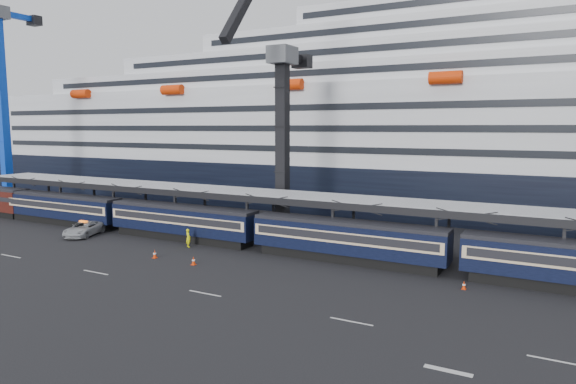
% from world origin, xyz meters
% --- Properties ---
extents(ground, '(260.00, 260.00, 0.00)m').
position_xyz_m(ground, '(0.00, 0.00, 0.00)').
color(ground, black).
rests_on(ground, ground).
extents(lane_markings, '(111.00, 4.27, 0.02)m').
position_xyz_m(lane_markings, '(8.15, -5.23, 0.01)').
color(lane_markings, beige).
rests_on(lane_markings, ground).
extents(train, '(133.05, 3.00, 4.05)m').
position_xyz_m(train, '(-4.65, 10.00, 2.20)').
color(train, black).
rests_on(train, ground).
extents(canopy, '(130.00, 6.25, 5.53)m').
position_xyz_m(canopy, '(0.00, 14.00, 5.25)').
color(canopy, '#95979C').
rests_on(canopy, ground).
extents(cruise_ship, '(214.09, 28.84, 34.00)m').
position_xyz_m(cruise_ship, '(-1.08, 45.99, 12.34)').
color(cruise_ship, black).
rests_on(cruise_ship, ground).
extents(crane_dark_near, '(4.50, 17.75, 35.08)m').
position_xyz_m(crane_dark_near, '(-20.00, 18.59, 11.93)').
color(crane_dark_near, '#505358').
rests_on(crane_dark_near, ground).
extents(pickup_truck, '(4.63, 6.50, 1.65)m').
position_xyz_m(pickup_truck, '(-39.56, 6.09, 0.82)').
color(pickup_truck, '#A1A3A8').
rests_on(pickup_truck, ground).
extents(worker, '(0.86, 0.76, 1.99)m').
position_xyz_m(worker, '(-25.02, 7.42, 1.00)').
color(worker, '#EAEC0C').
rests_on(worker, ground).
extents(traffic_cone_b, '(0.42, 0.42, 0.83)m').
position_xyz_m(traffic_cone_b, '(-20.06, 2.12, 0.41)').
color(traffic_cone_b, red).
rests_on(traffic_cone_b, ground).
extents(traffic_cone_c, '(0.42, 0.42, 0.84)m').
position_xyz_m(traffic_cone_c, '(-24.96, 2.27, 0.41)').
color(traffic_cone_c, red).
rests_on(traffic_cone_c, ground).
extents(traffic_cone_d, '(0.34, 0.34, 0.69)m').
position_xyz_m(traffic_cone_d, '(3.29, 6.60, 0.34)').
color(traffic_cone_d, red).
rests_on(traffic_cone_d, ground).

